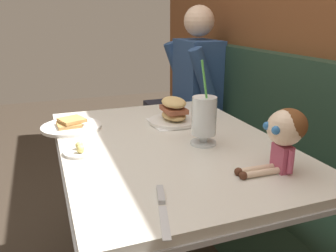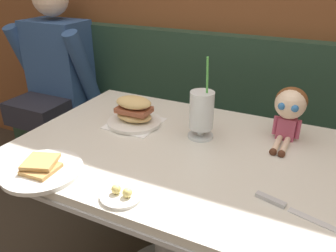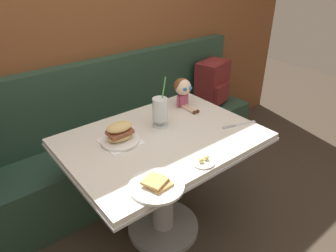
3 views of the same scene
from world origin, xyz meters
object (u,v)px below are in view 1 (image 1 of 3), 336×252
object	(u,v)px
butter_knife	(162,201)
seated_doll	(285,131)
milkshake_glass	(204,118)
diner_patron	(192,81)
butter_saucer	(81,151)
sandwich_plate	(174,113)
toast_plate	(71,126)

from	to	relation	value
butter_knife	seated_doll	size ratio (longest dim) A/B	1.06
milkshake_glass	diner_patron	distance (m)	1.25
butter_saucer	butter_knife	bearing A→B (deg)	20.77
sandwich_plate	butter_knife	bearing A→B (deg)	-23.79
butter_knife	diner_patron	bearing A→B (deg)	153.12
milkshake_glass	butter_knife	bearing A→B (deg)	-39.70
butter_knife	sandwich_plate	bearing A→B (deg)	156.21
milkshake_glass	sandwich_plate	size ratio (longest dim) A/B	1.43
diner_patron	butter_saucer	bearing A→B (deg)	-40.03
butter_saucer	seated_doll	size ratio (longest dim) A/B	0.55
toast_plate	milkshake_glass	world-z (taller)	milkshake_glass
milkshake_glass	diner_patron	size ratio (longest dim) A/B	0.39
toast_plate	sandwich_plate	bearing A→B (deg)	80.29
toast_plate	diner_patron	distance (m)	1.21
sandwich_plate	diner_patron	world-z (taller)	diner_patron
milkshake_glass	seated_doll	distance (m)	0.32
seated_doll	diner_patron	world-z (taller)	diner_patron
sandwich_plate	butter_saucer	world-z (taller)	sandwich_plate
sandwich_plate	seated_doll	size ratio (longest dim) A/B	1.00
sandwich_plate	butter_knife	size ratio (longest dim) A/B	0.95
toast_plate	butter_knife	distance (m)	0.72
sandwich_plate	diner_patron	xyz separation A→B (m)	(-0.87, 0.48, -0.04)
milkshake_glass	butter_knife	distance (m)	0.46
sandwich_plate	seated_doll	xyz separation A→B (m)	(0.57, 0.13, 0.08)
sandwich_plate	toast_plate	bearing A→B (deg)	-99.71
toast_plate	seated_doll	distance (m)	0.87
sandwich_plate	diner_patron	bearing A→B (deg)	150.98
milkshake_glass	sandwich_plate	bearing A→B (deg)	-178.40
milkshake_glass	diner_patron	xyz separation A→B (m)	(-1.15, 0.47, -0.10)
butter_saucer	seated_doll	distance (m)	0.68
toast_plate	diner_patron	bearing A→B (deg)	130.86
sandwich_plate	diner_patron	distance (m)	0.99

